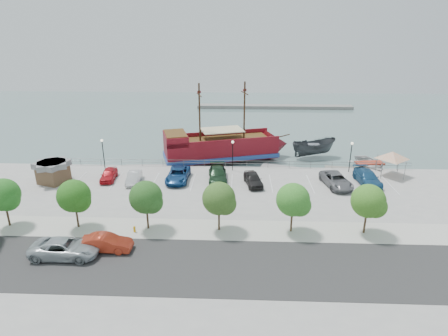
{
  "coord_description": "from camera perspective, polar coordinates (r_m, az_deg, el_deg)",
  "views": [
    {
      "loc": [
        0.8,
        -42.17,
        18.54
      ],
      "look_at": [
        -1.0,
        2.0,
        2.0
      ],
      "focal_mm": 30.0,
      "sensor_mm": 36.0,
      "label": 1
    }
  ],
  "objects": [
    {
      "name": "parked_car_h",
      "position": [
        50.66,
        21.01,
        -1.38
      ],
      "size": [
        2.7,
        5.85,
        1.66
      ],
      "primitive_type": "imported",
      "rotation": [
        0.0,
        0.0,
        0.07
      ],
      "color": "#20537E",
      "rests_on": "land_slab"
    },
    {
      "name": "tree_c",
      "position": [
        36.57,
        -11.62,
        -4.57
      ],
      "size": [
        3.3,
        3.2,
        5.0
      ],
      "color": "#473321",
      "rests_on": "sidewalk"
    },
    {
      "name": "parked_car_d",
      "position": [
        48.4,
        -0.99,
        -0.96
      ],
      "size": [
        2.74,
        5.85,
        1.65
      ],
      "primitive_type": "imported",
      "rotation": [
        0.0,
        0.0,
        0.08
      ],
      "color": "#1B3921",
      "rests_on": "land_slab"
    },
    {
      "name": "dock_west",
      "position": [
        56.55,
        -11.72,
        0.05
      ],
      "size": [
        6.59,
        2.22,
        0.37
      ],
      "primitive_type": "cube",
      "rotation": [
        0.0,
        0.0,
        0.06
      ],
      "color": "gray",
      "rests_on": "ground"
    },
    {
      "name": "street_van",
      "position": [
        35.61,
        -23.05,
        -11.17
      ],
      "size": [
        5.86,
        2.73,
        1.63
      ],
      "primitive_type": "imported",
      "rotation": [
        0.0,
        0.0,
        1.58
      ],
      "color": "#A3ADB2",
      "rests_on": "street"
    },
    {
      "name": "dock_mid",
      "position": [
        55.33,
        9.45,
        -0.22
      ],
      "size": [
        7.67,
        4.33,
        0.42
      ],
      "primitive_type": "cube",
      "rotation": [
        0.0,
        0.0,
        -0.32
      ],
      "color": "gray",
      "rests_on": "ground"
    },
    {
      "name": "patrol_boat",
      "position": [
        61.52,
        13.47,
        2.81
      ],
      "size": [
        7.84,
        4.69,
        2.85
      ],
      "primitive_type": "imported",
      "rotation": [
        0.0,
        0.0,
        1.85
      ],
      "color": "#3E4145",
      "rests_on": "ground"
    },
    {
      "name": "lamp_post_right",
      "position": [
        53.32,
        18.8,
        2.38
      ],
      "size": [
        0.36,
        0.36,
        4.28
      ],
      "color": "black",
      "rests_on": "land_slab"
    },
    {
      "name": "seawall_railing",
      "position": [
        53.12,
        1.33,
        0.69
      ],
      "size": [
        50.0,
        0.06,
        1.0
      ],
      "color": "slate",
      "rests_on": "land_slab"
    },
    {
      "name": "pirate_ship",
      "position": [
        58.4,
        0.88,
        3.17
      ],
      "size": [
        20.51,
        10.91,
        12.7
      ],
      "rotation": [
        0.0,
        0.0,
        0.29
      ],
      "color": "maroon",
      "rests_on": "ground"
    },
    {
      "name": "sidewalk",
      "position": [
        37.13,
        0.8,
        -9.42
      ],
      "size": [
        100.0,
        4.0,
        0.05
      ],
      "primitive_type": "cube",
      "color": "beige",
      "rests_on": "land_slab"
    },
    {
      "name": "tree_f",
      "position": [
        37.61,
        21.35,
        -4.9
      ],
      "size": [
        3.3,
        3.2,
        5.0
      ],
      "color": "#473321",
      "rests_on": "sidewalk"
    },
    {
      "name": "street_sedan",
      "position": [
        35.27,
        -17.54,
        -10.84
      ],
      "size": [
        4.6,
        1.65,
        1.51
      ],
      "primitive_type": "imported",
      "rotation": [
        0.0,
        0.0,
        1.56
      ],
      "color": "#B1311B",
      "rests_on": "street"
    },
    {
      "name": "parked_car_e",
      "position": [
        47.09,
        4.47,
        -1.7
      ],
      "size": [
        2.73,
        4.91,
        1.58
      ],
      "primitive_type": "imported",
      "rotation": [
        0.0,
        0.0,
        0.2
      ],
      "color": "black",
      "rests_on": "land_slab"
    },
    {
      "name": "street",
      "position": [
        32.08,
        0.49,
        -14.78
      ],
      "size": [
        100.0,
        8.0,
        0.04
      ],
      "primitive_type": "cube",
      "color": "#2F2F2F",
      "rests_on": "land_slab"
    },
    {
      "name": "land_slab",
      "position": [
        28.55,
        0.13,
        -21.59
      ],
      "size": [
        100.0,
        58.0,
        1.2
      ],
      "primitive_type": "cube",
      "color": "#979594",
      "rests_on": "ground"
    },
    {
      "name": "ground",
      "position": [
        46.48,
        1.13,
        -4.35
      ],
      "size": [
        160.0,
        160.0,
        0.0
      ],
      "primitive_type": "plane",
      "color": "slate"
    },
    {
      "name": "lamp_post_mid",
      "position": [
        51.11,
        1.33,
        2.74
      ],
      "size": [
        0.36,
        0.36,
        4.28
      ],
      "color": "black",
      "rests_on": "land_slab"
    },
    {
      "name": "lamp_post_left",
      "position": [
        54.46,
        -17.99,
        2.84
      ],
      "size": [
        0.36,
        0.36,
        4.28
      ],
      "color": "black",
      "rests_on": "land_slab"
    },
    {
      "name": "tree_a",
      "position": [
        42.14,
        -30.48,
        -3.69
      ],
      "size": [
        3.3,
        3.2,
        5.0
      ],
      "color": "#473321",
      "rests_on": "sidewalk"
    },
    {
      "name": "fire_hydrant",
      "position": [
        37.59,
        -13.49,
        -9.03
      ],
      "size": [
        0.23,
        0.23,
        0.67
      ],
      "rotation": [
        0.0,
        0.0,
        0.02
      ],
      "color": "#DC9D0C",
      "rests_on": "sidewalk"
    },
    {
      "name": "speedboat",
      "position": [
        58.71,
        21.26,
        0.33
      ],
      "size": [
        5.62,
        7.21,
        1.37
      ],
      "primitive_type": "imported",
      "rotation": [
        0.0,
        0.0,
        0.14
      ],
      "color": "silver",
      "rests_on": "ground"
    },
    {
      "name": "parked_car_g",
      "position": [
        48.65,
        16.73,
        -1.78
      ],
      "size": [
        3.62,
        6.13,
        1.6
      ],
      "primitive_type": "imported",
      "rotation": [
        0.0,
        0.0,
        0.18
      ],
      "color": "slate",
      "rests_on": "land_slab"
    },
    {
      "name": "tree_e",
      "position": [
        35.93,
        10.7,
        -4.97
      ],
      "size": [
        3.3,
        3.2,
        5.0
      ],
      "color": "#473321",
      "rests_on": "sidewalk"
    },
    {
      "name": "parked_car_c",
      "position": [
        48.65,
        -7.02,
        -1.03
      ],
      "size": [
        2.75,
        5.82,
        1.61
      ],
      "primitive_type": "imported",
      "rotation": [
        0.0,
        0.0,
        -0.01
      ],
      "color": "navy",
      "rests_on": "land_slab"
    },
    {
      "name": "shed",
      "position": [
        52.28,
        -24.62,
        -0.47
      ],
      "size": [
        4.33,
        4.33,
        2.79
      ],
      "rotation": [
        0.0,
        0.0,
        -0.34
      ],
      "color": "brown",
      "rests_on": "land_slab"
    },
    {
      "name": "tree_d",
      "position": [
        35.57,
        -0.56,
        -4.86
      ],
      "size": [
        3.3,
        3.2,
        5.0
      ],
      "color": "#473321",
      "rests_on": "sidewalk"
    },
    {
      "name": "parked_car_a",
      "position": [
        50.82,
        -17.16,
        -0.96
      ],
      "size": [
        2.15,
        4.45,
        1.46
      ],
      "primitive_type": "imported",
      "rotation": [
        0.0,
        0.0,
        0.1
      ],
      "color": "red",
      "rests_on": "land_slab"
    },
    {
      "name": "far_shore",
      "position": [
        99.46,
        7.7,
        9.24
      ],
      "size": [
        40.0,
        3.0,
        0.8
      ],
      "primitive_type": "cube",
      "color": "gray",
      "rests_on": "ground"
    },
    {
      "name": "dock_east",
      "position": [
        57.23,
        18.63,
        -0.36
      ],
      "size": [
        7.23,
        3.1,
        0.4
      ],
      "primitive_type": "cube",
      "rotation": [
        0.0,
        0.0,
        -0.16
      ],
      "color": "gray",
      "rests_on": "ground"
    },
    {
      "name": "parked_car_b",
      "position": [
        49.07,
        -13.59,
        -1.41
      ],
      "size": [
        1.78,
        4.33,
        1.4
      ],
      "primitive_type": "imported",
      "rotation": [
        0.0,
        0.0,
        0.07
      ],
      "color": "silver",
      "rests_on": "land_slab"
    },
    {
      "name": "tree_b",
      "position": [
        38.83,
        -21.73,
        -4.16
      ],
      "size": [
        3.3,
        3.2,
        5.0
      ],
      "color": "#473321",
      "rests_on": "sidewalk"
    },
    {
      "name": "canopy_tent",
      "position": [
        53.95,
        24.34,
        2.29
      ],
      "size": [
        5.09,
        5.09,
        3.84
      ],
      "rotation": [
        0.0,
        0.0,
        -0.11
      ],
      "color": "slate",
      "rests_on": "land_slab"
    }
  ]
}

